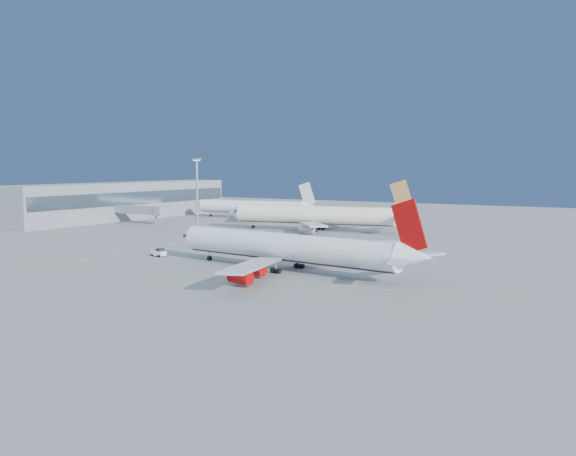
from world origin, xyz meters
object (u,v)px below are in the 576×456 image
object	(u,v)px
airliner_etihad	(318,215)
airliner_third	(254,207)
light_mast	(197,191)
pushback_tug	(159,253)
airliner_virgin	(289,248)

from	to	relation	value
airliner_etihad	airliner_third	size ratio (longest dim) A/B	1.17
airliner_third	light_mast	xyz separation A→B (m)	(23.79, -66.92, 9.68)
pushback_tug	airliner_third	bearing A→B (deg)	120.59
pushback_tug	light_mast	bearing A→B (deg)	124.74
airliner_etihad	pushback_tug	distance (m)	73.62
light_mast	airliner_etihad	bearing A→B (deg)	54.88
airliner_etihad	airliner_virgin	bearing A→B (deg)	-75.85
airliner_third	airliner_virgin	bearing A→B (deg)	-61.70
airliner_third	pushback_tug	distance (m)	114.21
airliner_etihad	pushback_tug	bearing A→B (deg)	-103.60
airliner_etihad	airliner_third	bearing A→B (deg)	136.33
airliner_virgin	pushback_tug	distance (m)	38.58
airliner_third	pushback_tug	size ratio (longest dim) A/B	14.51
airliner_virgin	airliner_third	bearing A→B (deg)	134.64
airliner_virgin	airliner_etihad	bearing A→B (deg)	121.42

